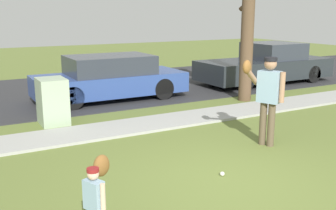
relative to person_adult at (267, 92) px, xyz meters
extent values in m
plane|color=olive|center=(-1.75, 2.34, -1.10)|extent=(48.00, 48.00, 0.00)
cube|color=#A3A39E|center=(-1.75, 2.44, -1.07)|extent=(36.00, 1.20, 0.06)
cube|color=#2D2D30|center=(-1.75, 7.44, -1.09)|extent=(36.00, 6.80, 0.02)
cylinder|color=brown|center=(0.08, -0.08, -0.66)|extent=(0.14, 0.14, 0.88)
cylinder|color=brown|center=(0.01, 0.08, -0.66)|extent=(0.14, 0.14, 0.88)
cube|color=#8CADC6|center=(0.04, 0.00, 0.09)|extent=(0.39, 0.48, 0.62)
sphere|color=#A87A5B|center=(0.04, 0.00, 0.54)|extent=(0.24, 0.24, 0.24)
cylinder|color=black|center=(0.04, 0.00, 0.63)|extent=(0.25, 0.25, 0.07)
cylinder|color=#A87A5B|center=(0.15, -0.24, 0.11)|extent=(0.10, 0.10, 0.59)
cylinder|color=#A87A5B|center=(-0.30, 0.14, 0.31)|extent=(0.53, 0.31, 0.42)
ellipsoid|color=brown|center=(-0.49, 0.06, 0.51)|extent=(0.26, 0.22, 0.26)
cube|color=#8CADC6|center=(-4.12, -1.81, -0.45)|extent=(0.21, 0.26, 0.34)
sphere|color=beige|center=(-4.12, -1.81, -0.20)|extent=(0.13, 0.13, 0.13)
cylinder|color=maroon|center=(-4.12, -1.81, -0.16)|extent=(0.14, 0.14, 0.04)
cylinder|color=beige|center=(-4.05, -1.62, -0.33)|extent=(0.29, 0.17, 0.23)
ellipsoid|color=brown|center=(-3.95, -1.58, -0.22)|extent=(0.26, 0.22, 0.26)
cylinder|color=beige|center=(-4.07, -1.94, -0.44)|extent=(0.06, 0.06, 0.32)
sphere|color=white|center=(-1.66, -0.84, -1.06)|extent=(0.07, 0.07, 0.07)
cube|color=#9EB293|center=(-3.32, 3.66, -0.55)|extent=(0.63, 0.79, 1.09)
cylinder|color=brown|center=(2.36, 3.50, 1.32)|extent=(0.38, 0.38, 4.83)
cube|color=#2D478C|center=(-1.15, 5.55, -0.60)|extent=(4.50, 1.80, 0.60)
cube|color=#2D333D|center=(-1.15, 5.55, -0.03)|extent=(2.48, 1.66, 0.55)
cylinder|color=black|center=(-2.55, 4.76, -0.76)|extent=(0.64, 0.22, 0.64)
cylinder|color=black|center=(-2.55, 6.34, -0.76)|extent=(0.64, 0.22, 0.64)
cylinder|color=black|center=(0.24, 4.76, -0.76)|extent=(0.64, 0.22, 0.64)
cylinder|color=black|center=(0.24, 6.34, -0.76)|extent=(0.64, 0.22, 0.64)
cube|color=#23282D|center=(4.95, 5.53, -0.55)|extent=(5.20, 1.95, 0.70)
cube|color=#2D333D|center=(5.34, 5.53, 0.10)|extent=(1.82, 1.79, 0.60)
cylinder|color=black|center=(3.34, 4.66, -0.76)|extent=(0.64, 0.22, 0.64)
cylinder|color=black|center=(3.34, 6.39, -0.76)|extent=(0.64, 0.22, 0.64)
cylinder|color=black|center=(6.57, 4.66, -0.76)|extent=(0.64, 0.22, 0.64)
cylinder|color=black|center=(6.57, 6.39, -0.76)|extent=(0.64, 0.22, 0.64)
camera|label=1|loc=(-5.35, -5.73, 1.50)|focal=42.65mm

